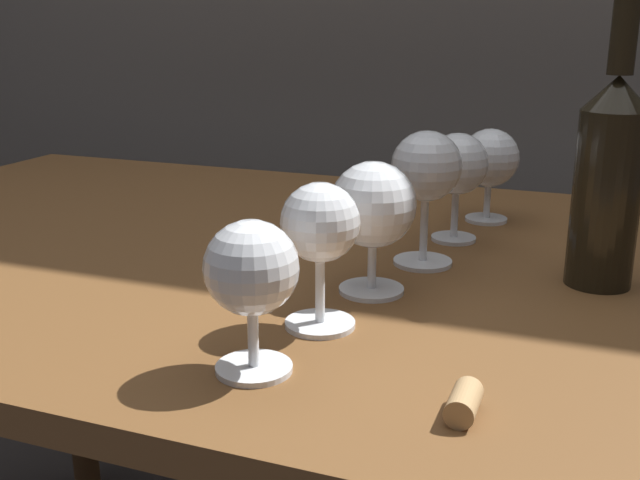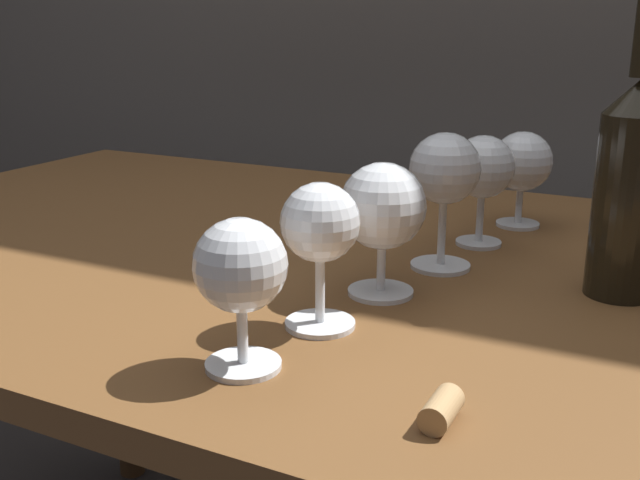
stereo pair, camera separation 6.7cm
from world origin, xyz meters
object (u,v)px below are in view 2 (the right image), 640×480
object	(u,v)px
wine_glass_rose	(383,208)
cork	(441,409)
wine_glass_port	(445,172)
wine_bottle	(631,181)
wine_glass_amber	(522,163)
wine_glass_cabernet	(240,270)
wine_glass_empty	(320,229)
wine_glass_chardonnay	(483,168)

from	to	relation	value
wine_glass_rose	cork	size ratio (longest dim) A/B	3.28
wine_glass_port	wine_bottle	xyz separation A→B (m)	(0.19, 0.00, 0.01)
wine_glass_amber	wine_bottle	world-z (taller)	wine_bottle
wine_glass_cabernet	cork	xyz separation A→B (m)	(0.17, -0.01, -0.07)
cork	wine_glass_amber	bearing A→B (deg)	97.28
wine_glass_empty	wine_bottle	xyz separation A→B (m)	(0.24, 0.22, 0.03)
wine_glass_cabernet	wine_glass_chardonnay	bearing A→B (deg)	79.63
wine_glass_chardonnay	wine_glass_amber	xyz separation A→B (m)	(0.02, 0.11, -0.01)
wine_glass_port	wine_glass_amber	xyz separation A→B (m)	(0.04, 0.22, -0.02)
wine_glass_port	wine_glass_chardonnay	bearing A→B (deg)	82.25
wine_glass_cabernet	wine_glass_amber	bearing A→B (deg)	79.23
wine_glass_empty	wine_glass_amber	xyz separation A→B (m)	(0.08, 0.43, -0.01)
wine_glass_cabernet	wine_glass_amber	xyz separation A→B (m)	(0.10, 0.54, 0.00)
wine_glass_port	wine_glass_amber	distance (m)	0.22
wine_glass_rose	wine_glass_port	distance (m)	0.12
wine_glass_rose	cork	world-z (taller)	wine_glass_rose
wine_bottle	wine_glass_cabernet	bearing A→B (deg)	-128.35
cork	wine_bottle	bearing A→B (deg)	76.15
wine_glass_cabernet	wine_glass_chardonnay	world-z (taller)	wine_glass_chardonnay
wine_glass_amber	wine_bottle	size ratio (longest dim) A/B	0.41
wine_bottle	wine_glass_rose	bearing A→B (deg)	-152.68
wine_glass_amber	wine_glass_chardonnay	bearing A→B (deg)	-102.28
wine_glass_port	wine_glass_amber	size ratio (longest dim) A/B	1.20
wine_glass_empty	cork	bearing A→B (deg)	-37.00
wine_glass_empty	wine_glass_rose	distance (m)	0.11
wine_glass_cabernet	wine_glass_empty	distance (m)	0.11
wine_glass_chardonnay	cork	world-z (taller)	wine_glass_chardonnay
wine_glass_cabernet	wine_bottle	size ratio (longest dim) A/B	0.41
wine_glass_empty	wine_glass_chardonnay	distance (m)	0.33
wine_glass_chardonnay	cork	distance (m)	0.46
wine_glass_rose	wine_glass_port	world-z (taller)	wine_glass_port
wine_glass_chardonnay	wine_glass_cabernet	bearing A→B (deg)	-100.37
cork	wine_glass_chardonnay	bearing A→B (deg)	102.12
wine_glass_empty	wine_glass_rose	bearing A→B (deg)	80.24
wine_glass_port	wine_glass_amber	world-z (taller)	wine_glass_port
wine_glass_rose	cork	bearing A→B (deg)	-58.14
wine_glass_chardonnay	wine_bottle	world-z (taller)	wine_bottle
wine_glass_port	wine_glass_chardonnay	distance (m)	0.11
wine_glass_cabernet	wine_glass_chardonnay	xyz separation A→B (m)	(0.08, 0.43, 0.01)
wine_glass_cabernet	wine_glass_amber	world-z (taller)	wine_glass_amber
wine_glass_empty	cork	world-z (taller)	wine_glass_empty
wine_glass_rose	wine_glass_amber	distance (m)	0.34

